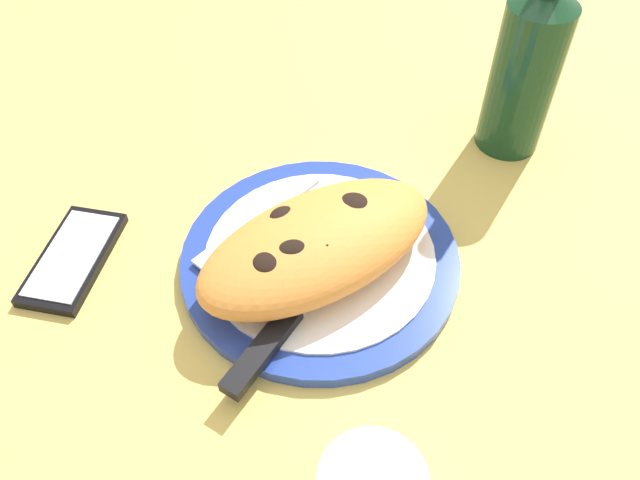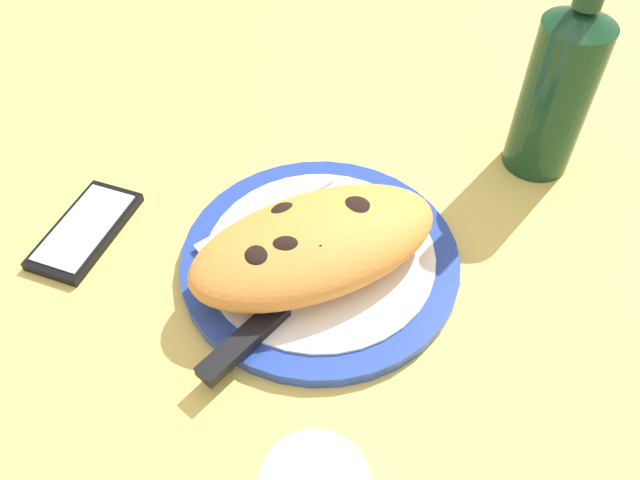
# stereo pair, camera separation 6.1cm
# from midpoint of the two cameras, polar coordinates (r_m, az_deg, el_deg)

# --- Properties ---
(ground_plane) EXTENTS (1.50, 1.50, 0.03)m
(ground_plane) POSITION_cam_midpoint_polar(r_m,az_deg,el_deg) (0.65, -2.69, -3.14)
(ground_plane) COLOR #DBB756
(plate) EXTENTS (0.28, 0.28, 0.02)m
(plate) POSITION_cam_midpoint_polar(r_m,az_deg,el_deg) (0.63, -2.76, -1.87)
(plate) COLOR #233D99
(plate) RESTS_ON ground_plane
(calzone) EXTENTS (0.26, 0.15, 0.06)m
(calzone) POSITION_cam_midpoint_polar(r_m,az_deg,el_deg) (0.59, -3.18, -0.59)
(calzone) COLOR orange
(calzone) RESTS_ON plate
(fork) EXTENTS (0.17, 0.04, 0.00)m
(fork) POSITION_cam_midpoint_polar(r_m,az_deg,el_deg) (0.65, -9.06, 0.79)
(fork) COLOR silver
(fork) RESTS_ON plate
(knife) EXTENTS (0.23, 0.09, 0.01)m
(knife) POSITION_cam_midpoint_polar(r_m,az_deg,el_deg) (0.57, -6.39, -7.70)
(knife) COLOR silver
(knife) RESTS_ON plate
(smartphone) EXTENTS (0.14, 0.13, 0.01)m
(smartphone) POSITION_cam_midpoint_polar(r_m,az_deg,el_deg) (0.69, -23.67, -1.64)
(smartphone) COLOR black
(smartphone) RESTS_ON ground_plane
(wine_bottle) EXTENTS (0.07, 0.07, 0.26)m
(wine_bottle) POSITION_cam_midpoint_polar(r_m,az_deg,el_deg) (0.73, 15.73, 14.60)
(wine_bottle) COLOR #14381E
(wine_bottle) RESTS_ON ground_plane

